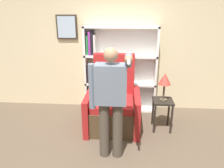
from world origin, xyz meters
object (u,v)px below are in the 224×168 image
object	(u,v)px
armchair	(113,106)
person_standing	(111,98)
table_lamp	(165,80)
side_table	(163,107)
bookcase	(114,70)

from	to	relation	value
armchair	person_standing	bearing A→B (deg)	-88.45
armchair	person_standing	xyz separation A→B (m)	(0.02, -0.88, 0.54)
table_lamp	armchair	bearing A→B (deg)	177.17
armchair	side_table	size ratio (longest dim) A/B	2.31
bookcase	table_lamp	bearing A→B (deg)	-40.80
armchair	table_lamp	bearing A→B (deg)	-2.83
side_table	table_lamp	distance (m)	0.50
armchair	person_standing	distance (m)	1.03
bookcase	person_standing	world-z (taller)	bookcase
bookcase	person_standing	distance (m)	1.63
person_standing	table_lamp	size ratio (longest dim) A/B	3.31
person_standing	table_lamp	xyz separation A→B (m)	(0.87, 0.84, 0.00)
armchair	person_standing	size ratio (longest dim) A/B	0.80
armchair	person_standing	world-z (taller)	person_standing
armchair	table_lamp	distance (m)	1.04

